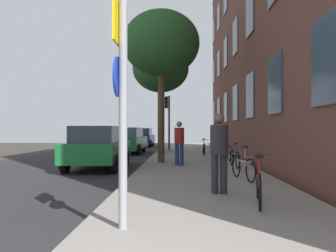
% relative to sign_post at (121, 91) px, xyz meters
% --- Properties ---
extents(ground_plane, '(41.80, 41.80, 0.00)m').
position_rel_sign_post_xyz_m(ground_plane, '(-2.04, 11.59, -2.04)').
color(ground_plane, '#332D28').
extents(road_asphalt, '(7.00, 38.00, 0.01)m').
position_rel_sign_post_xyz_m(road_asphalt, '(-4.14, 11.59, -2.03)').
color(road_asphalt, '#232326').
rests_on(road_asphalt, ground).
extents(sidewalk, '(4.20, 38.00, 0.12)m').
position_rel_sign_post_xyz_m(sidewalk, '(1.46, 11.59, -1.98)').
color(sidewalk, gray).
rests_on(sidewalk, ground).
extents(sign_post, '(0.16, 0.60, 3.32)m').
position_rel_sign_post_xyz_m(sign_post, '(0.00, 0.00, 0.00)').
color(sign_post, gray).
rests_on(sign_post, sidewalk).
extents(traffic_light, '(0.43, 0.24, 3.69)m').
position_rel_sign_post_xyz_m(traffic_light, '(0.04, 17.92, 0.61)').
color(traffic_light, black).
rests_on(traffic_light, sidewalk).
extents(tree_near, '(3.26, 3.26, 6.43)m').
position_rel_sign_post_xyz_m(tree_near, '(0.06, 9.39, 3.09)').
color(tree_near, '#4C3823').
rests_on(tree_near, sidewalk).
extents(tree_far, '(3.63, 3.63, 6.88)m').
position_rel_sign_post_xyz_m(tree_far, '(-0.37, 16.73, 3.37)').
color(tree_far, brown).
rests_on(tree_far, sidewalk).
extents(bicycle_0, '(0.49, 1.61, 0.92)m').
position_rel_sign_post_xyz_m(bicycle_0, '(2.28, 1.58, -1.56)').
color(bicycle_0, black).
rests_on(bicycle_0, sidewalk).
extents(bicycle_1, '(0.48, 1.71, 0.94)m').
position_rel_sign_post_xyz_m(bicycle_1, '(2.57, 4.58, -1.55)').
color(bicycle_1, black).
rests_on(bicycle_1, sidewalk).
extents(bicycle_2, '(0.42, 1.58, 0.91)m').
position_rel_sign_post_xyz_m(bicycle_2, '(2.85, 7.58, -1.56)').
color(bicycle_2, black).
rests_on(bicycle_2, sidewalk).
extents(bicycle_3, '(0.50, 1.72, 0.99)m').
position_rel_sign_post_xyz_m(bicycle_3, '(2.96, 10.58, -1.53)').
color(bicycle_3, black).
rests_on(bicycle_3, sidewalk).
extents(bicycle_4, '(0.43, 1.66, 0.91)m').
position_rel_sign_post_xyz_m(bicycle_4, '(2.19, 13.58, -1.56)').
color(bicycle_4, black).
rests_on(bicycle_4, sidewalk).
extents(pedestrian_0, '(0.52, 0.52, 1.73)m').
position_rel_sign_post_xyz_m(pedestrian_0, '(1.67, 2.57, -0.93)').
color(pedestrian_0, '#26262D').
rests_on(pedestrian_0, sidewalk).
extents(pedestrian_1, '(0.52, 0.52, 1.70)m').
position_rel_sign_post_xyz_m(pedestrian_1, '(0.82, 8.19, -0.94)').
color(pedestrian_1, navy).
rests_on(pedestrian_1, sidewalk).
extents(car_0, '(1.91, 4.03, 1.62)m').
position_rel_sign_post_xyz_m(car_0, '(-2.27, 7.92, -1.19)').
color(car_0, '#19662D').
rests_on(car_0, road_asphalt).
extents(car_1, '(2.00, 4.45, 1.62)m').
position_rel_sign_post_xyz_m(car_1, '(-2.37, 16.07, -1.19)').
color(car_1, '#19662D').
rests_on(car_1, road_asphalt).
extents(car_2, '(1.97, 4.12, 1.62)m').
position_rel_sign_post_xyz_m(car_2, '(-2.42, 24.49, -1.19)').
color(car_2, navy).
rests_on(car_2, road_asphalt).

